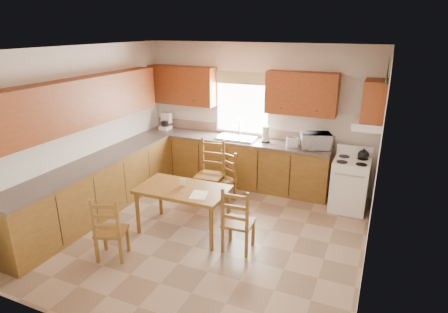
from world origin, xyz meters
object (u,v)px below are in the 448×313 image
at_px(chair_near_left, 111,227).
at_px(chair_near_right, 238,218).
at_px(chair_far_right, 209,172).
at_px(chair_far_left, 223,177).
at_px(microwave, 315,141).
at_px(dining_table, 184,210).
at_px(stove, 349,186).

distance_m(chair_near_left, chair_near_right, 1.71).
height_order(chair_near_right, chair_far_right, chair_far_right).
bearing_deg(chair_near_right, chair_far_left, -61.84).
distance_m(microwave, chair_far_left, 1.76).
bearing_deg(chair_far_left, chair_near_left, -84.21).
bearing_deg(chair_near_left, chair_near_right, -170.35).
relative_size(microwave, dining_table, 0.35).
relative_size(stove, chair_far_right, 0.79).
height_order(chair_near_left, chair_far_right, chair_far_right).
distance_m(stove, chair_near_left, 3.89).
height_order(chair_near_right, chair_far_left, chair_near_right).
bearing_deg(chair_far_right, microwave, 24.81).
bearing_deg(chair_near_left, stove, -155.37).
xyz_separation_m(chair_near_right, chair_far_right, (-1.04, 1.26, 0.07)).
xyz_separation_m(chair_near_left, chair_far_left, (0.65, 2.23, -0.02)).
bearing_deg(chair_near_right, chair_far_right, -53.38).
bearing_deg(microwave, chair_near_left, -146.34).
bearing_deg(dining_table, chair_near_left, -119.63).
bearing_deg(stove, chair_near_left, -134.42).
bearing_deg(stove, chair_near_right, -123.24).
distance_m(dining_table, chair_near_right, 0.96).
height_order(microwave, chair_near_right, microwave).
xyz_separation_m(microwave, chair_far_right, (-1.64, -0.92, -0.52)).
height_order(stove, chair_far_right, chair_far_right).
height_order(stove, chair_near_left, chair_near_left).
height_order(stove, chair_near_right, chair_near_right).
relative_size(stove, chair_near_left, 0.95).
bearing_deg(chair_far_right, chair_near_right, -54.76).
relative_size(chair_near_right, chair_far_right, 0.88).
relative_size(microwave, chair_far_right, 0.43).
xyz_separation_m(stove, chair_near_left, (-2.75, -2.75, 0.02)).
height_order(dining_table, chair_far_right, chair_far_right).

